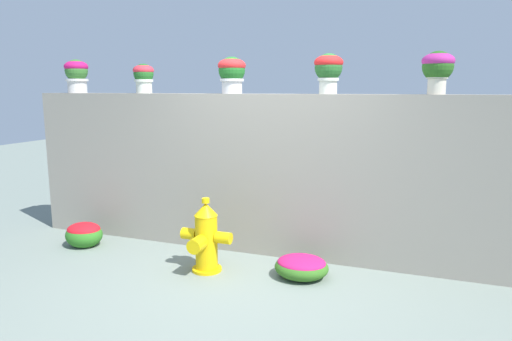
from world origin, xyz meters
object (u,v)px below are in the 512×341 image
(fire_hydrant, at_px, (206,239))
(flower_bush_right, at_px, (301,266))
(potted_plant_0, at_px, (77,73))
(potted_plant_2, at_px, (232,72))
(potted_plant_1, at_px, (144,76))
(potted_plant_3, at_px, (329,69))
(potted_plant_4, at_px, (438,67))
(flower_bush_left, at_px, (84,233))

(fire_hydrant, distance_m, flower_bush_right, 1.03)
(potted_plant_0, xyz_separation_m, flower_bush_right, (3.24, -0.64, -1.98))
(potted_plant_2, distance_m, fire_hydrant, 1.91)
(potted_plant_2, relative_size, flower_bush_right, 0.75)
(potted_plant_1, xyz_separation_m, flower_bush_right, (2.20, -0.61, -1.94))
(potted_plant_3, distance_m, flower_bush_right, 2.10)
(potted_plant_0, height_order, potted_plant_1, potted_plant_0)
(potted_plant_2, xyz_separation_m, potted_plant_4, (2.20, -0.02, 0.02))
(potted_plant_0, relative_size, potted_plant_4, 1.03)
(potted_plant_3, relative_size, flower_bush_left, 0.94)
(potted_plant_4, bearing_deg, potted_plant_2, 179.59)
(potted_plant_1, distance_m, fire_hydrant, 2.24)
(flower_bush_left, bearing_deg, potted_plant_2, 18.96)
(fire_hydrant, bearing_deg, potted_plant_1, 146.45)
(flower_bush_left, distance_m, flower_bush_right, 2.75)
(fire_hydrant, distance_m, flower_bush_left, 1.78)
(potted_plant_0, bearing_deg, flower_bush_right, -11.14)
(potted_plant_3, relative_size, fire_hydrant, 0.54)
(potted_plant_0, height_order, potted_plant_3, potted_plant_0)
(potted_plant_2, distance_m, flower_bush_left, 2.66)
(potted_plant_0, bearing_deg, potted_plant_4, -0.62)
(potted_plant_0, distance_m, potted_plant_3, 3.34)
(potted_plant_3, relative_size, flower_bush_right, 0.77)
(potted_plant_1, bearing_deg, fire_hydrant, -33.55)
(potted_plant_0, xyz_separation_m, fire_hydrant, (2.26, -0.83, -1.75))
(potted_plant_0, height_order, flower_bush_left, potted_plant_0)
(potted_plant_4, relative_size, flower_bush_right, 0.76)
(potted_plant_3, bearing_deg, potted_plant_2, -177.93)
(potted_plant_3, bearing_deg, fire_hydrant, -142.25)
(potted_plant_1, height_order, potted_plant_2, potted_plant_2)
(potted_plant_4, distance_m, flower_bush_right, 2.39)
(fire_hydrant, bearing_deg, potted_plant_2, 91.91)
(flower_bush_right, bearing_deg, potted_plant_1, 164.40)
(potted_plant_4, bearing_deg, potted_plant_0, 179.38)
(potted_plant_0, height_order, potted_plant_4, potted_plant_0)
(potted_plant_4, bearing_deg, potted_plant_3, 177.08)
(potted_plant_0, bearing_deg, flower_bush_left, -51.55)
(potted_plant_0, distance_m, potted_plant_2, 2.23)
(potted_plant_2, bearing_deg, flower_bush_right, -30.86)
(potted_plant_1, height_order, fire_hydrant, potted_plant_1)
(potted_plant_2, height_order, potted_plant_3, potted_plant_3)
(potted_plant_1, relative_size, flower_bush_left, 0.79)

